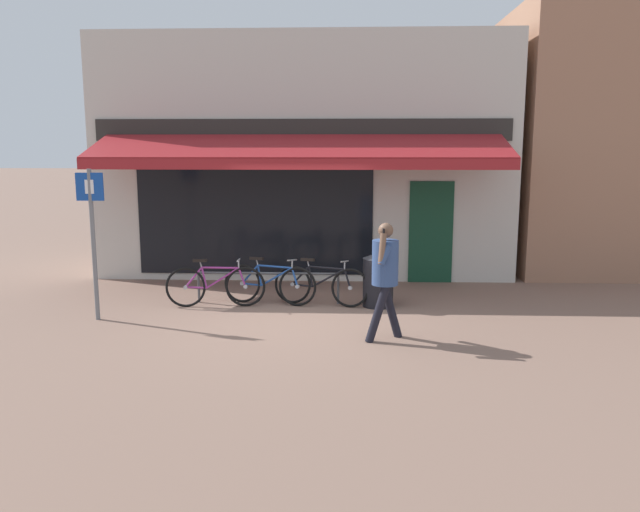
{
  "coord_description": "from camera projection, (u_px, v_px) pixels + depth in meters",
  "views": [
    {
      "loc": [
        0.85,
        -9.9,
        2.74
      ],
      "look_at": [
        0.42,
        -0.05,
        1.05
      ],
      "focal_mm": 35.0,
      "sensor_mm": 36.0,
      "label": 1
    }
  ],
  "objects": [
    {
      "name": "ground_plane",
      "position": [
        295.0,
        318.0,
        10.25
      ],
      "size": [
        160.0,
        160.0,
        0.0
      ],
      "primitive_type": "plane",
      "color": "#846656"
    },
    {
      "name": "bicycle_purple",
      "position": [
        215.0,
        285.0,
        10.97
      ],
      "size": [
        1.76,
        0.52,
        0.86
      ],
      "rotation": [
        -0.1,
        0.0,
        0.09
      ],
      "color": "black",
      "rests_on": "ground_plane"
    },
    {
      "name": "litter_bin",
      "position": [
        378.0,
        279.0,
        10.96
      ],
      "size": [
        0.55,
        0.55,
        0.96
      ],
      "color": "black",
      "rests_on": "ground_plane"
    },
    {
      "name": "shop_front",
      "position": [
        306.0,
        158.0,
        14.18
      ],
      "size": [
        8.9,
        4.56,
        5.11
      ],
      "color": "beige",
      "rests_on": "ground_plane"
    },
    {
      "name": "bicycle_blue",
      "position": [
        269.0,
        283.0,
        11.16
      ],
      "size": [
        1.73,
        0.54,
        0.86
      ],
      "rotation": [
        -0.15,
        0.0,
        -0.22
      ],
      "color": "black",
      "rests_on": "ground_plane"
    },
    {
      "name": "bike_rack_rail",
      "position": [
        268.0,
        278.0,
        11.18
      ],
      "size": [
        2.62,
        0.04,
        0.57
      ],
      "color": "#47494F",
      "rests_on": "ground_plane"
    },
    {
      "name": "parking_sign",
      "position": [
        92.0,
        229.0,
        9.92
      ],
      "size": [
        0.44,
        0.07,
        2.44
      ],
      "color": "slate",
      "rests_on": "ground_plane"
    },
    {
      "name": "pedestrian_adult",
      "position": [
        385.0,
        269.0,
        8.94
      ],
      "size": [
        0.58,
        0.68,
        1.73
      ],
      "rotation": [
        0.0,
        0.0,
        3.28
      ],
      "color": "black",
      "rests_on": "ground_plane"
    },
    {
      "name": "bicycle_black",
      "position": [
        321.0,
        284.0,
        11.08
      ],
      "size": [
        1.74,
        0.57,
        0.85
      ],
      "rotation": [
        -0.14,
        0.0,
        -0.24
      ],
      "color": "black",
      "rests_on": "ground_plane"
    }
  ]
}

